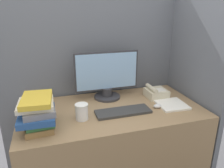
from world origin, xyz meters
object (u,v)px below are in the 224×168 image
object	(u,v)px
book_stack	(38,112)
desk_telephone	(156,93)
monitor	(107,78)
coffee_cup	(82,112)
mouse	(157,106)
keyboard	(123,112)

from	to	relation	value
book_stack	desk_telephone	xyz separation A→B (m)	(1.00, 0.24, -0.07)
monitor	coffee_cup	world-z (taller)	monitor
monitor	mouse	bearing A→B (deg)	-44.62
keyboard	desk_telephone	world-z (taller)	desk_telephone
keyboard	desk_telephone	distance (m)	0.44
keyboard	coffee_cup	xyz separation A→B (m)	(-0.32, -0.01, 0.05)
keyboard	monitor	bearing A→B (deg)	96.38
monitor	book_stack	world-z (taller)	monitor
monitor	coffee_cup	size ratio (longest dim) A/B	4.70
monitor	book_stack	bearing A→B (deg)	-147.93
book_stack	monitor	bearing A→B (deg)	32.07
coffee_cup	book_stack	distance (m)	0.30
mouse	monitor	bearing A→B (deg)	135.38
mouse	keyboard	bearing A→B (deg)	-179.79
mouse	desk_telephone	size ratio (longest dim) A/B	0.36
keyboard	mouse	xyz separation A→B (m)	(0.29, 0.00, 0.01)
monitor	book_stack	xyz separation A→B (m)	(-0.58, -0.36, -0.08)
keyboard	desk_telephone	bearing A→B (deg)	28.46
monitor	book_stack	distance (m)	0.69
monitor	desk_telephone	distance (m)	0.46
mouse	coffee_cup	distance (m)	0.61
mouse	book_stack	bearing A→B (deg)	-177.70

